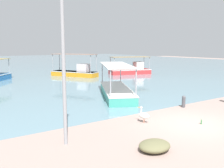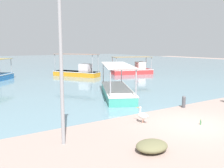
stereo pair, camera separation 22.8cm
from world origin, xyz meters
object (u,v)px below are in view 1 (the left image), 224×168
(fishing_boat_near_right, at_px, (116,90))
(fishing_boat_outer, at_px, (76,71))
(pelican, at_px, (144,115))
(net_pile, at_px, (155,146))
(lamp_post, at_px, (63,56))
(glass_bottle, at_px, (201,122))
(mooring_bollard, at_px, (184,101))
(fishing_boat_near_left, at_px, (131,70))

(fishing_boat_near_right, height_order, fishing_boat_outer, fishing_boat_outer)
(pelican, bearing_deg, fishing_boat_near_right, 66.76)
(net_pile, bearing_deg, lamp_post, 135.41)
(pelican, bearing_deg, glass_bottle, -39.16)
(mooring_bollard, bearing_deg, fishing_boat_near_left, 61.71)
(mooring_bollard, bearing_deg, fishing_boat_outer, 85.39)
(fishing_boat_near_left, bearing_deg, pelican, -126.62)
(glass_bottle, bearing_deg, pelican, 140.84)
(glass_bottle, bearing_deg, net_pile, -166.00)
(fishing_boat_near_left, distance_m, glass_bottle, 21.99)
(pelican, height_order, lamp_post, lamp_post)
(mooring_bollard, xyz_separation_m, net_pile, (-5.99, -3.75, -0.20))
(pelican, distance_m, glass_bottle, 2.79)
(fishing_boat_near_left, relative_size, lamp_post, 0.97)
(fishing_boat_outer, bearing_deg, glass_bottle, -99.28)
(fishing_boat_near_left, xyz_separation_m, fishing_boat_outer, (-7.37, 1.72, 0.03))
(fishing_boat_outer, bearing_deg, fishing_boat_near_left, -13.17)
(fishing_boat_near_right, bearing_deg, mooring_bollard, -74.09)
(net_pile, bearing_deg, fishing_boat_near_right, 63.04)
(lamp_post, height_order, glass_bottle, lamp_post)
(pelican, height_order, glass_bottle, pelican)
(net_pile, bearing_deg, mooring_bollard, 32.04)
(fishing_boat_near_left, height_order, net_pile, fishing_boat_near_left)
(pelican, relative_size, mooring_bollard, 1.08)
(fishing_boat_near_right, bearing_deg, fishing_boat_outer, 77.29)
(fishing_boat_outer, xyz_separation_m, glass_bottle, (-3.41, -20.88, -0.51))
(mooring_bollard, height_order, net_pile, mooring_bollard)
(fishing_boat_outer, height_order, lamp_post, lamp_post)
(pelican, bearing_deg, lamp_post, -174.81)
(fishing_boat_near_left, height_order, lamp_post, lamp_post)
(lamp_post, bearing_deg, fishing_boat_near_left, 45.92)
(lamp_post, relative_size, mooring_bollard, 8.13)
(fishing_boat_near_right, xyz_separation_m, glass_bottle, (-0.48, -7.89, -0.38))
(fishing_boat_outer, xyz_separation_m, lamp_post, (-9.86, -19.52, 2.77))
(pelican, height_order, mooring_bollard, pelican)
(fishing_boat_outer, height_order, glass_bottle, fishing_boat_outer)
(pelican, relative_size, lamp_post, 0.13)
(lamp_post, bearing_deg, net_pile, -44.59)
(fishing_boat_outer, relative_size, pelican, 7.53)
(fishing_boat_near_left, height_order, pelican, fishing_boat_near_left)
(lamp_post, height_order, net_pile, lamp_post)
(net_pile, distance_m, glass_bottle, 4.17)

